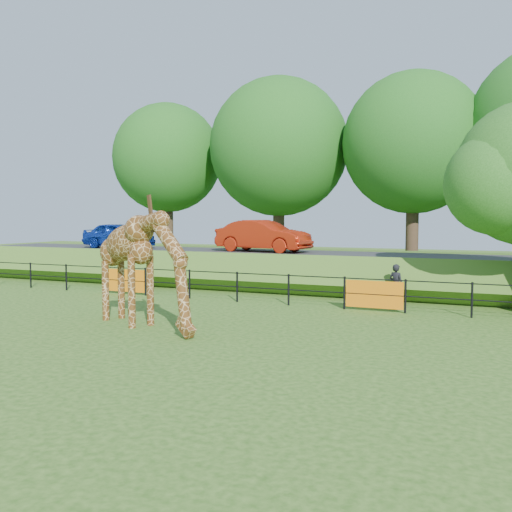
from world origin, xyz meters
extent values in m
plane|color=#285114|center=(0.00, 0.00, 0.00)|extent=(90.00, 90.00, 0.00)
cube|color=#285114|center=(0.00, 15.50, 0.65)|extent=(40.00, 9.00, 1.30)
cube|color=#2E2E31|center=(0.00, 14.00, 1.36)|extent=(40.00, 5.00, 0.12)
imported|color=#163CB3|center=(-11.94, 14.07, 2.10)|extent=(4.03, 1.70, 1.36)
imported|color=red|center=(-3.74, 14.39, 2.17)|extent=(4.74, 2.16, 1.51)
imported|color=black|center=(3.42, 9.53, 0.73)|extent=(0.62, 0.52, 1.45)
sphere|color=#215718|center=(6.58, 8.91, 4.12)|extent=(3.22, 3.22, 3.22)
cylinder|color=#322516|center=(-14.00, 22.00, 2.50)|extent=(0.70, 0.70, 5.00)
sphere|color=#175316|center=(-14.00, 22.00, 6.98)|extent=(7.20, 7.20, 7.20)
cylinder|color=#322516|center=(-6.00, 22.00, 2.50)|extent=(0.70, 0.70, 5.00)
sphere|color=#175316|center=(-6.00, 22.00, 7.31)|extent=(8.40, 8.40, 8.40)
cylinder|color=#322516|center=(2.00, 22.00, 2.50)|extent=(0.70, 0.70, 5.00)
sphere|color=#175316|center=(2.00, 22.00, 7.14)|extent=(7.80, 7.80, 7.80)
camera|label=1|loc=(7.04, -10.48, 3.11)|focal=40.00mm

